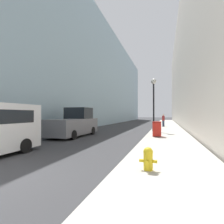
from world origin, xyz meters
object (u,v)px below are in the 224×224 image
at_px(pickup_truck, 74,124).
at_px(pedestrian_on_sidewalk, 163,120).
at_px(lamppost, 154,95).
at_px(trash_bin, 157,129).
at_px(fire_hydrant, 148,158).

xyz_separation_m(pickup_truck, pedestrian_on_sidewalk, (6.60, 11.21, -0.01)).
bearing_deg(lamppost, pickup_truck, -140.92).
bearing_deg(pickup_truck, pedestrian_on_sidewalk, 59.50).
relative_size(lamppost, pedestrian_on_sidewalk, 3.11).
distance_m(trash_bin, pedestrian_on_sidewalk, 10.61).
relative_size(fire_hydrant, pedestrian_on_sidewalk, 0.41).
bearing_deg(pickup_truck, trash_bin, 5.51).
bearing_deg(lamppost, trash_bin, -83.25).
height_order(trash_bin, pickup_truck, pickup_truck).
xyz_separation_m(fire_hydrant, pickup_truck, (-6.41, 7.21, 0.48)).
height_order(lamppost, pedestrian_on_sidewalk, lamppost).
xyz_separation_m(trash_bin, pedestrian_on_sidewalk, (0.31, 10.60, 0.25)).
xyz_separation_m(trash_bin, pickup_truck, (-6.29, -0.61, 0.26)).
relative_size(lamppost, pickup_truck, 0.95).
bearing_deg(pickup_truck, lamppost, 39.08).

